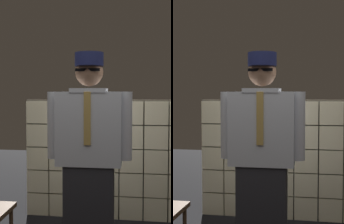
{
  "view_description": "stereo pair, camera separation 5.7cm",
  "coord_description": "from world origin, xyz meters",
  "views": [
    {
      "loc": [
        0.31,
        -2.42,
        1.48
      ],
      "look_at": [
        -0.09,
        0.34,
        1.33
      ],
      "focal_mm": 53.29,
      "sensor_mm": 36.0,
      "label": 1
    },
    {
      "loc": [
        0.37,
        -2.41,
        1.48
      ],
      "look_at": [
        -0.09,
        0.34,
        1.33
      ],
      "focal_mm": 53.29,
      "sensor_mm": 36.0,
      "label": 2
    }
  ],
  "objects": [
    {
      "name": "glass_block_wall",
      "position": [
        -0.0,
        1.5,
        0.7
      ],
      "size": [
        2.01,
        0.1,
        1.44
      ],
      "color": "beige",
      "rests_on": "ground"
    },
    {
      "name": "standing_person",
      "position": [
        -0.07,
        0.36,
        0.95
      ],
      "size": [
        0.73,
        0.31,
        1.83
      ],
      "rotation": [
        0.0,
        0.0,
        0.01
      ],
      "color": "#28282D",
      "rests_on": "ground"
    }
  ]
}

